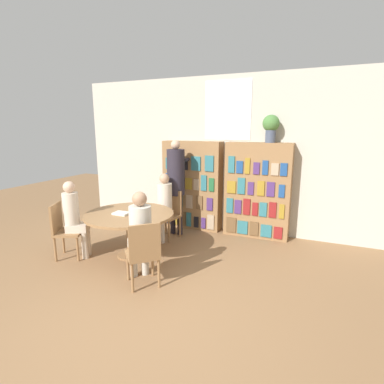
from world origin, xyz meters
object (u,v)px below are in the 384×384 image
at_px(flower_vase, 271,126).
at_px(seated_reader_left, 163,203).
at_px(chair_near_camera, 64,228).
at_px(chair_left_side, 170,212).
at_px(reading_table, 130,219).
at_px(seated_reader_back, 75,216).
at_px(bookshelf_right, 257,191).
at_px(seated_reader_right, 140,231).
at_px(chair_far_side, 144,251).
at_px(librarian_standing, 176,177).
at_px(bookshelf_left, 192,185).

bearing_deg(flower_vase, seated_reader_left, -152.76).
xyz_separation_m(chair_near_camera, chair_left_side, (1.11, 1.48, 0.00)).
height_order(reading_table, seated_reader_back, seated_reader_back).
xyz_separation_m(chair_near_camera, seated_reader_left, (1.08, 1.30, 0.21)).
distance_m(bookshelf_right, seated_reader_left, 1.75).
bearing_deg(chair_near_camera, seated_reader_right, 57.86).
distance_m(chair_left_side, seated_reader_back, 1.69).
height_order(flower_vase, seated_reader_back, flower_vase).
bearing_deg(chair_far_side, bookshelf_right, 24.92).
xyz_separation_m(seated_reader_left, seated_reader_right, (0.45, -1.46, 0.01)).
bearing_deg(seated_reader_left, bookshelf_right, -140.27).
bearing_deg(reading_table, seated_reader_right, -45.87).
relative_size(bookshelf_right, seated_reader_right, 1.43).
distance_m(seated_reader_left, seated_reader_back, 1.52).
relative_size(seated_reader_back, librarian_standing, 0.68).
distance_m(flower_vase, seated_reader_back, 3.61).
xyz_separation_m(seated_reader_left, librarian_standing, (0.08, 0.37, 0.43)).
relative_size(bookshelf_right, flower_vase, 3.66).
height_order(bookshelf_left, chair_far_side, bookshelf_left).
relative_size(reading_table, chair_left_side, 1.58).
height_order(seated_reader_back, librarian_standing, librarian_standing).
bearing_deg(seated_reader_left, bookshelf_left, -93.01).
distance_m(bookshelf_left, reading_table, 1.77).
relative_size(flower_vase, chair_near_camera, 0.55).
bearing_deg(reading_table, chair_left_side, 80.13).
bearing_deg(flower_vase, chair_left_side, -157.30).
bearing_deg(bookshelf_left, flower_vase, 0.17).
relative_size(bookshelf_left, chair_near_camera, 2.01).
height_order(reading_table, chair_left_side, chair_left_side).
bearing_deg(flower_vase, bookshelf_left, -179.83).
height_order(flower_vase, seated_reader_right, flower_vase).
bearing_deg(chair_far_side, chair_left_side, 63.00).
bearing_deg(chair_left_side, seated_reader_back, 65.85).
bearing_deg(flower_vase, librarian_standing, -162.62).
xyz_separation_m(bookshelf_left, chair_far_side, (0.38, -2.46, -0.39)).
bearing_deg(reading_table, seated_reader_back, -153.87).
bearing_deg(bookshelf_left, bookshelf_right, -0.02).
bearing_deg(bookshelf_right, seated_reader_left, -150.14).
relative_size(seated_reader_right, seated_reader_back, 1.01).
height_order(seated_reader_right, seated_reader_back, seated_reader_right).
relative_size(bookshelf_left, seated_reader_right, 1.43).
bearing_deg(seated_reader_right, librarian_standing, 57.38).
xyz_separation_m(bookshelf_left, flower_vase, (1.50, 0.00, 1.17)).
bearing_deg(seated_reader_left, flower_vase, -142.90).
relative_size(flower_vase, librarian_standing, 0.27).
distance_m(seated_reader_back, librarian_standing, 1.92).
xyz_separation_m(bookshelf_right, seated_reader_right, (-1.06, -2.33, -0.17)).
xyz_separation_m(bookshelf_right, reading_table, (-1.66, -1.71, -0.26)).
height_order(chair_near_camera, seated_reader_back, seated_reader_back).
bearing_deg(bookshelf_right, chair_far_side, -110.94).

